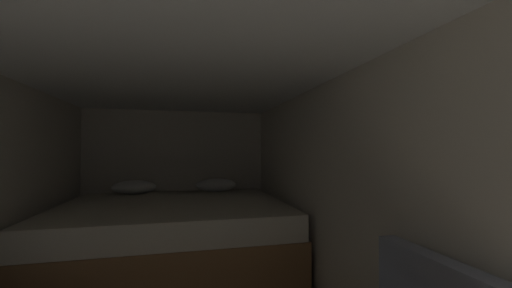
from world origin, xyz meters
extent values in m
cube|color=beige|center=(0.00, 4.21, 1.02)|extent=(2.73, 0.05, 2.04)
cube|color=beige|center=(1.34, 1.76, 1.02)|extent=(0.05, 4.85, 2.04)
cube|color=white|center=(0.00, 1.76, 2.06)|extent=(2.73, 4.85, 0.05)
cube|color=olive|center=(0.00, 3.11, 0.29)|extent=(2.51, 2.05, 0.58)
cube|color=beige|center=(0.00, 3.11, 0.70)|extent=(2.47, 2.01, 0.25)
ellipsoid|color=white|center=(-0.57, 3.92, 0.93)|extent=(0.58, 0.33, 0.19)
ellipsoid|color=white|center=(0.57, 3.92, 0.93)|extent=(0.58, 0.33, 0.19)
camera|label=1|loc=(0.11, -0.48, 1.43)|focal=20.91mm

